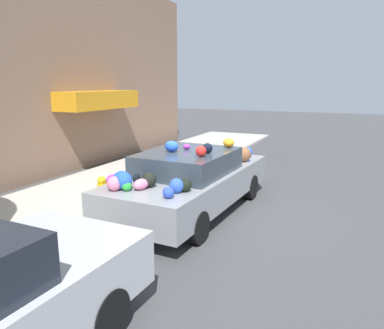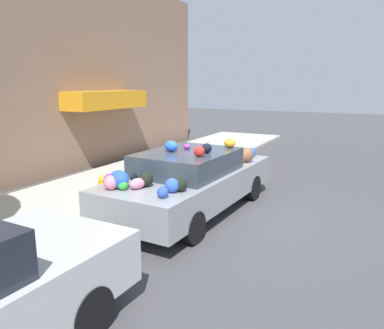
% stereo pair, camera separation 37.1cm
% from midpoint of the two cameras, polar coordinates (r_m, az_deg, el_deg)
% --- Properties ---
extents(ground_plane, '(60.00, 60.00, 0.00)m').
position_cam_midpoint_polar(ground_plane, '(8.12, -1.73, -7.06)').
color(ground_plane, '#424244').
extents(sidewalk_curb, '(24.00, 3.20, 0.10)m').
position_cam_midpoint_polar(sidewalk_curb, '(9.55, -16.45, -4.26)').
color(sidewalk_curb, '#B2ADA3').
rests_on(sidewalk_curb, ground).
extents(building_facade, '(18.00, 1.20, 6.17)m').
position_cam_midpoint_polar(building_facade, '(10.87, -26.17, 12.95)').
color(building_facade, '#846651').
rests_on(building_facade, ground).
extents(fire_hydrant, '(0.20, 0.20, 0.70)m').
position_cam_midpoint_polar(fire_hydrant, '(8.11, -14.79, -4.18)').
color(fire_hydrant, gold).
rests_on(fire_hydrant, sidewalk_curb).
extents(art_car, '(4.66, 2.01, 1.55)m').
position_cam_midpoint_polar(art_car, '(7.84, -1.51, -2.34)').
color(art_car, gray).
rests_on(art_car, ground).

